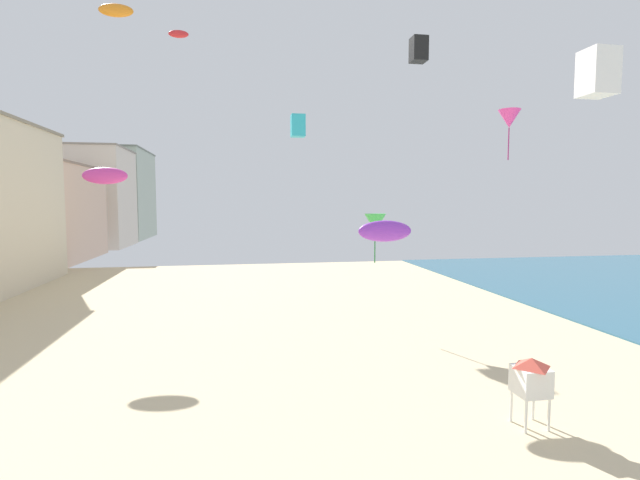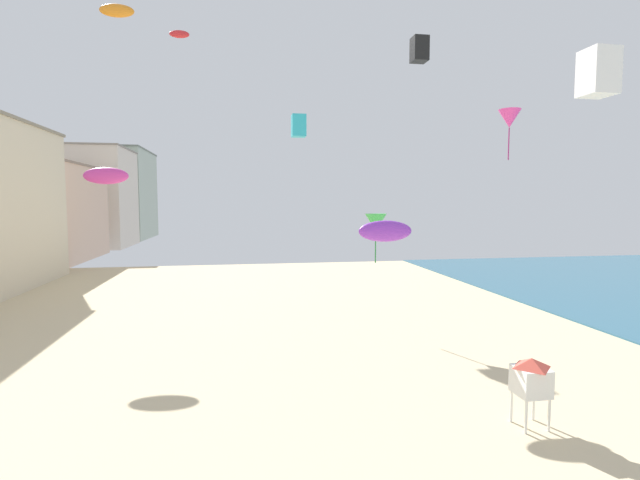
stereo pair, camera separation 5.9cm
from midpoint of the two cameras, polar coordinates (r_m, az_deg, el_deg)
boardwalk_hotel_far at (r=74.78m, az=-31.28°, el=2.86°), size 12.75×21.58×13.42m
boardwalk_hotel_distant at (r=95.36m, az=-26.58°, el=4.65°), size 14.54×15.76×18.01m
boardwalk_hotel_furthest at (r=114.91m, az=-23.70°, el=5.11°), size 14.17×21.94×19.80m
lifeguard_stand at (r=19.17m, az=24.26°, el=-15.01°), size 1.10×1.10×2.55m
kite_black_box at (r=35.99m, az=11.90°, el=21.79°), size 1.08×1.08×1.69m
kite_magenta_delta at (r=19.00m, az=22.01°, el=13.54°), size 0.81×0.81×1.83m
kite_cyan_box at (r=38.12m, az=-2.76°, el=13.75°), size 1.09×1.09×1.72m
kite_purple_parafoil at (r=23.05m, az=7.85°, el=1.08°), size 2.68×0.75×1.04m
kite_magenta_parafoil at (r=33.08m, az=-24.79°, el=7.13°), size 2.76×0.77×1.07m
kite_red_parafoil at (r=37.26m, az=-16.92°, el=22.91°), size 1.38×0.38×0.54m
kite_orange_parafoil at (r=32.33m, az=-23.68°, el=24.27°), size 1.94×0.54×0.75m
kite_white_box at (r=21.11m, az=30.72°, el=17.14°), size 1.08×1.08×1.70m
kite_green_delta at (r=30.55m, az=6.68°, el=2.11°), size 1.41×1.41×3.21m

